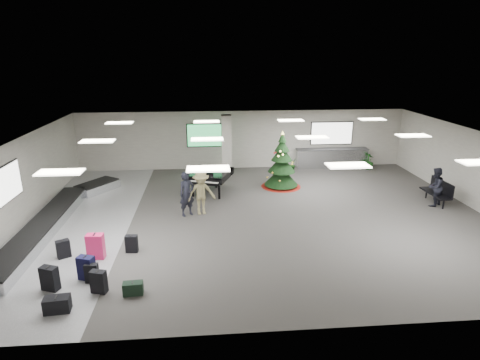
{
  "coord_description": "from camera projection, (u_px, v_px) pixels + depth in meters",
  "views": [
    {
      "loc": [
        -2.03,
        -14.76,
        6.23
      ],
      "look_at": [
        -0.68,
        1.0,
        1.18
      ],
      "focal_mm": 30.0,
      "sensor_mm": 36.0,
      "label": 1
    }
  ],
  "objects": [
    {
      "name": "green_duffel",
      "position": [
        133.0,
        288.0,
        10.77
      ],
      "size": [
        0.55,
        0.3,
        0.37
      ],
      "rotation": [
        0.0,
        0.0,
        0.06
      ],
      "color": "black",
      "rests_on": "ground"
    },
    {
      "name": "potted_plant_left",
      "position": [
        293.0,
        164.0,
        22.02
      ],
      "size": [
        0.5,
        0.48,
        0.71
      ],
      "primitive_type": "imported",
      "rotation": [
        0.0,
        0.0,
        0.63
      ],
      "color": "#163B12",
      "rests_on": "ground"
    },
    {
      "name": "service_counter",
      "position": [
        332.0,
        158.0,
        22.62
      ],
      "size": [
        4.05,
        0.65,
        1.08
      ],
      "color": "silver",
      "rests_on": "ground"
    },
    {
      "name": "suitcase_3",
      "position": [
        132.0,
        244.0,
        13.03
      ],
      "size": [
        0.4,
        0.23,
        0.6
      ],
      "rotation": [
        0.0,
        0.0,
        -0.05
      ],
      "color": "black",
      "rests_on": "ground"
    },
    {
      "name": "bench",
      "position": [
        438.0,
        190.0,
        17.17
      ],
      "size": [
        0.58,
        1.64,
        1.03
      ],
      "rotation": [
        0.0,
        0.0,
        0.02
      ],
      "color": "black",
      "rests_on": "ground"
    },
    {
      "name": "navy_suitcase",
      "position": [
        86.0,
        268.0,
        11.44
      ],
      "size": [
        0.52,
        0.41,
        0.73
      ],
      "rotation": [
        0.0,
        0.0,
        -0.33
      ],
      "color": "black",
      "rests_on": "ground"
    },
    {
      "name": "suitcase_8",
      "position": [
        63.0,
        249.0,
        12.67
      ],
      "size": [
        0.46,
        0.4,
        0.61
      ],
      "rotation": [
        0.0,
        0.0,
        0.54
      ],
      "color": "black",
      "rests_on": "ground"
    },
    {
      "name": "pink_suitcase",
      "position": [
        96.0,
        246.0,
        12.59
      ],
      "size": [
        0.54,
        0.32,
        0.84
      ],
      "rotation": [
        0.0,
        0.0,
        -0.05
      ],
      "color": "#D21B56",
      "rests_on": "ground"
    },
    {
      "name": "traveler_b",
      "position": [
        201.0,
        193.0,
        15.95
      ],
      "size": [
        1.27,
        0.92,
        1.78
      ],
      "primitive_type": "imported",
      "rotation": [
        0.0,
        0.0,
        0.24
      ],
      "color": "#8B8256",
      "rests_on": "ground"
    },
    {
      "name": "suitcase_5",
      "position": [
        50.0,
        278.0,
        10.92
      ],
      "size": [
        0.52,
        0.4,
        0.72
      ],
      "rotation": [
        0.0,
        0.0,
        -0.36
      ],
      "color": "black",
      "rests_on": "ground"
    },
    {
      "name": "black_duffel",
      "position": [
        57.0,
        304.0,
        10.03
      ],
      "size": [
        0.66,
        0.4,
        0.43
      ],
      "rotation": [
        0.0,
        0.0,
        0.09
      ],
      "color": "black",
      "rests_on": "ground"
    },
    {
      "name": "christmas_tree",
      "position": [
        281.0,
        168.0,
        19.24
      ],
      "size": [
        1.92,
        1.92,
        2.74
      ],
      "color": "#650F09",
      "rests_on": "ground"
    },
    {
      "name": "traveler_bench",
      "position": [
        435.0,
        187.0,
        16.84
      ],
      "size": [
        1.03,
        0.98,
        1.67
      ],
      "primitive_type": "imported",
      "rotation": [
        0.0,
        0.0,
        3.75
      ],
      "color": "black",
      "rests_on": "ground"
    },
    {
      "name": "ground",
      "position": [
        259.0,
        215.0,
        16.07
      ],
      "size": [
        18.0,
        18.0,
        0.0
      ],
      "primitive_type": "plane",
      "color": "#3D3A37",
      "rests_on": "ground"
    },
    {
      "name": "baggage_carousel",
      "position": [
        56.0,
        218.0,
        15.29
      ],
      "size": [
        2.28,
        9.71,
        0.43
      ],
      "color": "silver",
      "rests_on": "ground"
    },
    {
      "name": "suitcase_0",
      "position": [
        99.0,
        282.0,
        10.81
      ],
      "size": [
        0.46,
        0.33,
        0.66
      ],
      "rotation": [
        0.0,
        0.0,
        -0.27
      ],
      "color": "black",
      "rests_on": "ground"
    },
    {
      "name": "traveler_a",
      "position": [
        187.0,
        194.0,
        15.81
      ],
      "size": [
        0.78,
        0.71,
        1.8
      ],
      "primitive_type": "imported",
      "rotation": [
        0.0,
        0.0,
        0.55
      ],
      "color": "black",
      "rests_on": "ground"
    },
    {
      "name": "grand_piano",
      "position": [
        211.0,
        176.0,
        18.37
      ],
      "size": [
        2.18,
        2.48,
        1.18
      ],
      "rotation": [
        0.0,
        0.0,
        -0.35
      ],
      "color": "black",
      "rests_on": "ground"
    },
    {
      "name": "potted_plant_right",
      "position": [
        369.0,
        161.0,
        22.31
      ],
      "size": [
        0.68,
        0.68,
        0.92
      ],
      "primitive_type": "imported",
      "rotation": [
        0.0,
        0.0,
        2.02
      ],
      "color": "#163B12",
      "rests_on": "ground"
    },
    {
      "name": "suitcase_1",
      "position": [
        92.0,
        273.0,
        11.31
      ],
      "size": [
        0.38,
        0.21,
        0.59
      ],
      "rotation": [
        0.0,
        0.0,
        -0.05
      ],
      "color": "black",
      "rests_on": "ground"
    },
    {
      "name": "room_envelope",
      "position": [
        248.0,
        155.0,
        15.96
      ],
      "size": [
        18.02,
        14.02,
        3.21
      ],
      "color": "#A29C94",
      "rests_on": "ground"
    }
  ]
}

